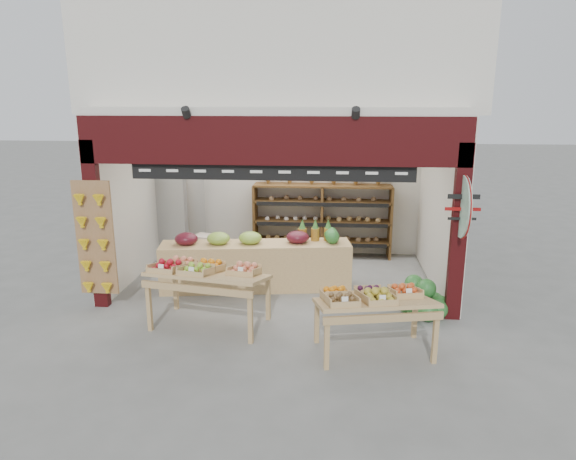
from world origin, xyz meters
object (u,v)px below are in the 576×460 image
Objects in this scene: back_shelving at (322,203)px; refrigerator at (180,210)px; watermelon_pile at (424,301)px; display_table_right at (370,299)px; cardboard_stack at (216,259)px; display_table_left at (203,271)px; mid_counter at (255,264)px.

back_shelving is 2.98m from refrigerator.
refrigerator reaches higher than watermelon_pile.
display_table_right is at bearing -125.61° from watermelon_pile.
cardboard_stack is 0.68× the size of display_table_right.
watermelon_pile is (3.63, -1.65, -0.05)m from cardboard_stack.
watermelon_pile is at bearing -11.43° from refrigerator.
refrigerator is at bearing 132.33° from cardboard_stack.
watermelon_pile is (0.93, 1.30, -0.53)m from display_table_right.
cardboard_stack reaches higher than watermelon_pile.
display_table_left is 1.09× the size of display_table_right.
display_table_left reaches higher than mid_counter.
back_shelving is 3.47m from watermelon_pile.
mid_counter is (0.87, -0.77, 0.18)m from cardboard_stack.
display_table_right is (3.69, -4.04, -0.22)m from refrigerator.
cardboard_stack is 1.42× the size of watermelon_pile.
display_table_right is (1.82, -2.18, 0.29)m from mid_counter.
mid_counter is 2.04× the size of display_table_right.
refrigerator is at bearing -176.79° from back_shelving.
display_table_left reaches higher than cardboard_stack.
mid_counter is at bearing -25.68° from refrigerator.
refrigerator is at bearing 135.07° from mid_counter.
back_shelving is 4.29m from display_table_right.
mid_counter is at bearing -41.48° from cardboard_stack.
cardboard_stack is 0.34× the size of mid_counter.
back_shelving is at bearing 22.46° from refrigerator.
display_table_right is at bearing -47.62° from cardboard_stack.
refrigerator is at bearing 111.50° from display_table_left.
refrigerator is at bearing 132.37° from display_table_right.
display_table_right reaches higher than cardboard_stack.
watermelon_pile is (4.62, -2.74, -0.75)m from refrigerator.
cardboard_stack is at bearing 132.38° from display_table_right.
refrigerator reaches higher than display_table_right.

